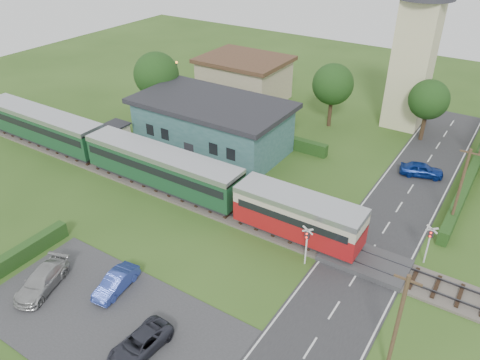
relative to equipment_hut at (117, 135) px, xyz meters
The scene contains 28 objects.
ground 18.82m from the equipment_hut, 16.11° to the right, with size 120.00×120.00×0.00m, color #2D4C19.
railway_track 18.36m from the equipment_hut, 10.08° to the right, with size 76.00×3.20×0.49m.
road 28.53m from the equipment_hut, 10.52° to the right, with size 6.00×70.00×0.05m, color #28282B.
car_park 23.90m from the equipment_hut, 46.19° to the right, with size 17.00×9.00×0.08m, color #333335.
crossing_deck 28.22m from the equipment_hut, ahead, with size 6.20×3.40×0.45m, color #333335.
platform 8.14m from the equipment_hut, ahead, with size 30.00×3.00×0.45m, color gray.
equipment_hut is the anchor object (origin of this frame).
station_building 9.92m from the equipment_hut, 35.92° to the left, with size 16.00×9.00×5.30m.
train 6.59m from the equipment_hut, 29.12° to the right, with size 43.20×2.90×3.40m.
church_tower 33.48m from the equipment_hut, 44.75° to the left, with size 6.00×6.00×17.60m.
house_west 20.05m from the equipment_hut, 81.38° to the left, with size 10.80×8.80×5.50m.
hedge_carpark 18.61m from the equipment_hut, 67.85° to the right, with size 0.80×9.00×1.20m, color #193814.
hedge_roadside 33.98m from the equipment_hut, 18.54° to the left, with size 0.80×18.00×1.20m, color #193814.
hedge_station 13.09m from the equipment_hut, 52.16° to the left, with size 22.00×0.80×1.30m, color #193814.
tree_a 9.73m from the equipment_hut, 102.80° to the left, with size 5.20×5.20×8.00m.
tree_b 24.16m from the equipment_hut, 48.05° to the left, with size 4.60×4.60×7.34m.
tree_c 32.81m from the equipment_hut, 37.29° to the left, with size 4.20×4.20×6.78m.
utility_pole_b 34.14m from the equipment_hut, 19.18° to the right, with size 1.40×0.22×7.00m.
utility_pole_c 32.61m from the equipment_hut, ahead, with size 1.40×0.22×7.00m.
crossing_signal_near 25.04m from the equipment_hut, 12.94° to the right, with size 0.84×0.28×3.28m.
crossing_signal_far 31.61m from the equipment_hut, ahead, with size 0.84×0.28×3.28m.
streetlamp_west 15.39m from the equipment_hut, 105.12° to the left, with size 0.30×0.30×5.15m.
car_on_road 30.47m from the equipment_hut, 22.62° to the left, with size 1.59×3.94×1.34m, color navy.
car_park_blue 21.17m from the equipment_hut, 44.88° to the right, with size 1.29×3.71×1.22m, color #2B3F9A.
car_park_silver 20.57m from the equipment_hut, 58.57° to the right, with size 1.85×4.54×1.32m, color #9D9D9D.
car_park_dark 26.63m from the equipment_hut, 41.87° to the right, with size 1.90×4.11×1.14m, color #2A2B36.
pedestrian_near 13.17m from the equipment_hut, ahead, with size 0.72×0.47×1.98m, color gray.
pedestrian_far 1.23m from the equipment_hut, 32.37° to the right, with size 0.94×0.73×1.94m, color gray.
Camera 1 is at (16.58, -24.74, 22.55)m, focal length 35.00 mm.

